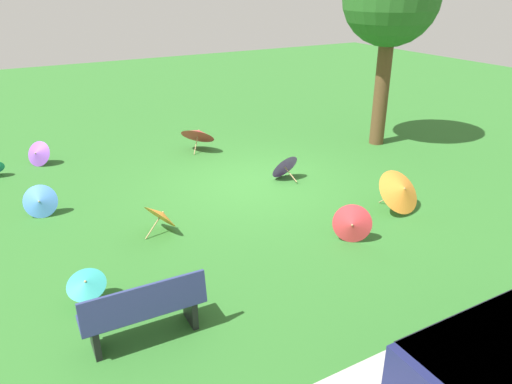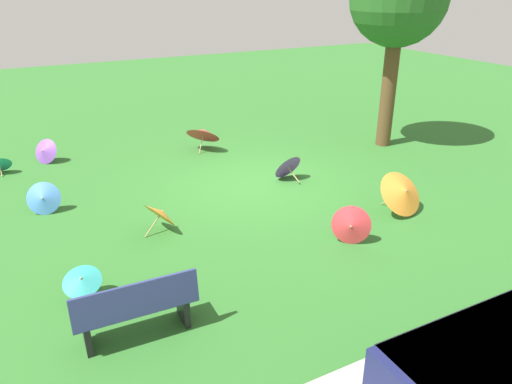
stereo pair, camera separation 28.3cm
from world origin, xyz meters
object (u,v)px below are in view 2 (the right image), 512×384
at_px(parasol_orange_1, 403,192).
at_px(parasol_red_1, 351,226).
at_px(parasol_purple_0, 44,151).
at_px(parasol_purple_2, 287,166).
at_px(park_bench, 136,308).
at_px(parasol_teal_0, 82,280).
at_px(parasol_red_2, 204,133).
at_px(parasol_blue_0, 43,198).
at_px(parasol_orange_0, 161,213).

relative_size(parasol_orange_1, parasol_red_1, 1.43).
height_order(parasol_purple_0, parasol_purple_2, parasol_purple_2).
bearing_deg(park_bench, parasol_teal_0, -66.02).
height_order(parasol_red_2, parasol_teal_0, parasol_red_2).
height_order(parasol_orange_1, parasol_red_2, parasol_orange_1).
xyz_separation_m(parasol_purple_0, parasol_blue_0, (0.34, 3.13, 0.01)).
xyz_separation_m(park_bench, parasol_teal_0, (0.50, -1.13, -0.09)).
distance_m(parasol_orange_0, parasol_purple_2, 3.59).
height_order(parasol_red_1, parasol_red_2, parasol_red_2).
distance_m(parasol_purple_0, parasol_orange_1, 8.87).
xyz_separation_m(parasol_red_2, parasol_purple_2, (-0.93, 2.87, -0.17)).
height_order(park_bench, parasol_blue_0, park_bench).
bearing_deg(park_bench, parasol_blue_0, -81.36).
bearing_deg(parasol_purple_2, park_bench, 39.95).
bearing_deg(parasol_orange_1, parasol_purple_2, -68.11).
height_order(parasol_orange_0, parasol_blue_0, parasol_blue_0).
bearing_deg(parasol_purple_0, parasol_red_1, 121.98).
bearing_deg(parasol_red_1, parasol_blue_0, -39.36).
height_order(parasol_purple_0, parasol_teal_0, parasol_purple_0).
relative_size(parasol_purple_0, parasol_red_1, 1.06).
bearing_deg(parasol_blue_0, parasol_teal_0, 93.12).
distance_m(parasol_orange_1, parasol_teal_0, 6.18).
bearing_deg(parasol_orange_0, parasol_orange_1, 160.71).
relative_size(parasol_orange_0, parasol_teal_0, 1.12).
distance_m(parasol_purple_0, parasol_teal_0, 6.54).
xyz_separation_m(park_bench, parasol_blue_0, (0.69, -4.54, -0.14)).
bearing_deg(parasol_teal_0, parasol_purple_2, -151.97).
height_order(park_bench, parasol_red_1, park_bench).
height_order(parasol_red_1, parasol_teal_0, parasol_red_1).
relative_size(parasol_blue_0, parasol_red_1, 1.05).
xyz_separation_m(parasol_red_2, parasol_teal_0, (4.17, 5.58, -0.12)).
height_order(parasol_purple_0, parasol_blue_0, parasol_blue_0).
bearing_deg(park_bench, parasol_red_2, -118.59).
xyz_separation_m(park_bench, parasol_purple_2, (-4.60, -3.85, -0.14)).
relative_size(park_bench, parasol_orange_0, 1.99).
relative_size(parasol_orange_0, parasol_red_2, 0.65).
xyz_separation_m(parasol_purple_0, parasol_purple_2, (-4.94, 3.82, 0.01)).
xyz_separation_m(park_bench, parasol_orange_0, (-1.19, -2.73, -0.11)).
relative_size(park_bench, parasol_purple_2, 2.10).
xyz_separation_m(parasol_orange_0, parasol_teal_0, (1.69, 1.60, 0.01)).
distance_m(park_bench, parasol_teal_0, 1.24).
distance_m(parasol_red_2, parasol_purple_2, 3.02).
bearing_deg(parasol_orange_1, park_bench, 11.54).
distance_m(parasol_orange_0, parasol_red_2, 4.70).
xyz_separation_m(parasol_orange_0, parasol_red_1, (-2.83, 2.05, -0.00)).
bearing_deg(parasol_blue_0, parasol_red_2, -153.46).
distance_m(park_bench, parasol_purple_2, 6.00).
relative_size(parasol_orange_1, parasol_red_2, 0.82).
bearing_deg(parasol_teal_0, parasol_orange_1, -179.77).
relative_size(parasol_orange_0, parasol_blue_0, 1.08).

